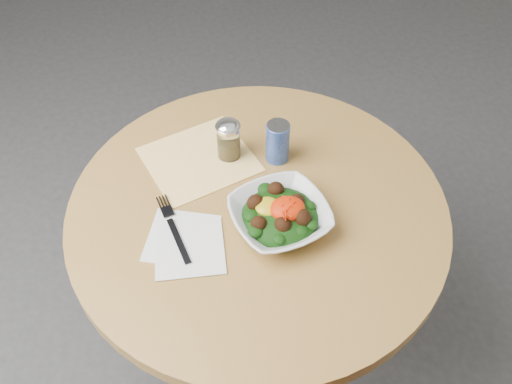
# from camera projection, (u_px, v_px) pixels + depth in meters

# --- Properties ---
(ground) EXTENTS (6.00, 6.00, 0.00)m
(ground) POSITION_uv_depth(u_px,v_px,m) (257.00, 349.00, 1.91)
(ground) COLOR #313033
(ground) RESTS_ON ground
(table) EXTENTS (0.90, 0.90, 0.75)m
(table) POSITION_uv_depth(u_px,v_px,m) (257.00, 254.00, 1.49)
(table) COLOR black
(table) RESTS_ON ground
(cloth_napkin) EXTENTS (0.31, 0.29, 0.00)m
(cloth_napkin) POSITION_uv_depth(u_px,v_px,m) (199.00, 159.00, 1.44)
(cloth_napkin) COLOR #FFA50D
(cloth_napkin) RESTS_ON table
(paper_napkins) EXTENTS (0.20, 0.22, 0.00)m
(paper_napkins) POSITION_uv_depth(u_px,v_px,m) (186.00, 243.00, 1.27)
(paper_napkins) COLOR white
(paper_napkins) RESTS_ON table
(salad_bowl) EXTENTS (0.26, 0.26, 0.08)m
(salad_bowl) POSITION_uv_depth(u_px,v_px,m) (280.00, 216.00, 1.29)
(salad_bowl) COLOR silver
(salad_bowl) RESTS_ON table
(fork) EXTENTS (0.05, 0.21, 0.00)m
(fork) POSITION_uv_depth(u_px,v_px,m) (173.00, 226.00, 1.30)
(fork) COLOR black
(fork) RESTS_ON table
(spice_shaker) EXTENTS (0.06, 0.06, 0.11)m
(spice_shaker) POSITION_uv_depth(u_px,v_px,m) (228.00, 139.00, 1.41)
(spice_shaker) COLOR silver
(spice_shaker) RESTS_ON table
(beverage_can) EXTENTS (0.06, 0.06, 0.11)m
(beverage_can) POSITION_uv_depth(u_px,v_px,m) (278.00, 142.00, 1.41)
(beverage_can) COLOR #0D2198
(beverage_can) RESTS_ON table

